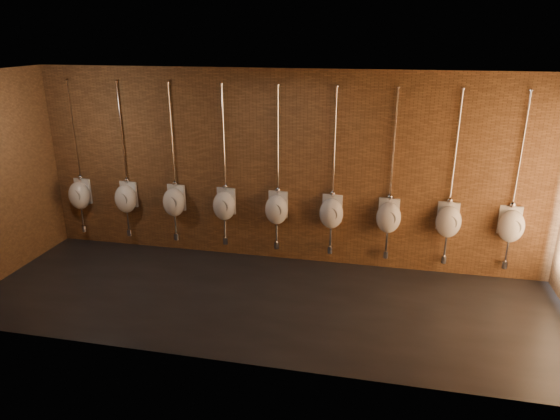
{
  "coord_description": "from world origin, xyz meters",
  "views": [
    {
      "loc": [
        1.57,
        -6.27,
        3.71
      ],
      "look_at": [
        0.04,
        0.9,
        1.1
      ],
      "focal_mm": 32.0,
      "sensor_mm": 36.0,
      "label": 1
    }
  ],
  "objects_px": {
    "urinal_1": "(126,198)",
    "urinal_2": "(174,201)",
    "urinal_4": "(277,209)",
    "urinal_7": "(448,221)",
    "urinal_0": "(80,195)",
    "urinal_5": "(331,212)",
    "urinal_8": "(511,225)",
    "urinal_3": "(224,205)",
    "urinal_6": "(389,216)"
  },
  "relations": [
    {
      "from": "urinal_1",
      "to": "urinal_2",
      "type": "height_order",
      "value": "same"
    },
    {
      "from": "urinal_4",
      "to": "urinal_7",
      "type": "distance_m",
      "value": 2.73
    },
    {
      "from": "urinal_0",
      "to": "urinal_5",
      "type": "relative_size",
      "value": 1.0
    },
    {
      "from": "urinal_4",
      "to": "urinal_8",
      "type": "xyz_separation_m",
      "value": [
        3.65,
        0.0,
        0.0
      ]
    },
    {
      "from": "urinal_5",
      "to": "urinal_7",
      "type": "bearing_deg",
      "value": 0.0
    },
    {
      "from": "urinal_0",
      "to": "urinal_2",
      "type": "height_order",
      "value": "same"
    },
    {
      "from": "urinal_8",
      "to": "urinal_7",
      "type": "bearing_deg",
      "value": 180.0
    },
    {
      "from": "urinal_3",
      "to": "urinal_6",
      "type": "relative_size",
      "value": 1.0
    },
    {
      "from": "urinal_3",
      "to": "urinal_5",
      "type": "height_order",
      "value": "same"
    },
    {
      "from": "urinal_2",
      "to": "urinal_4",
      "type": "bearing_deg",
      "value": 0.0
    },
    {
      "from": "urinal_3",
      "to": "urinal_8",
      "type": "relative_size",
      "value": 1.0
    },
    {
      "from": "urinal_7",
      "to": "urinal_8",
      "type": "bearing_deg",
      "value": 0.0
    },
    {
      "from": "urinal_8",
      "to": "urinal_2",
      "type": "bearing_deg",
      "value": 180.0
    },
    {
      "from": "urinal_1",
      "to": "urinal_4",
      "type": "bearing_deg",
      "value": 0.0
    },
    {
      "from": "urinal_4",
      "to": "urinal_7",
      "type": "height_order",
      "value": "same"
    },
    {
      "from": "urinal_4",
      "to": "urinal_2",
      "type": "bearing_deg",
      "value": 180.0
    },
    {
      "from": "urinal_1",
      "to": "urinal_6",
      "type": "distance_m",
      "value": 4.56
    },
    {
      "from": "urinal_3",
      "to": "urinal_4",
      "type": "xyz_separation_m",
      "value": [
        0.91,
        0.0,
        0.0
      ]
    },
    {
      "from": "urinal_1",
      "to": "urinal_5",
      "type": "xyz_separation_m",
      "value": [
        3.65,
        0.0,
        0.0
      ]
    },
    {
      "from": "urinal_3",
      "to": "urinal_4",
      "type": "distance_m",
      "value": 0.91
    },
    {
      "from": "urinal_7",
      "to": "urinal_2",
      "type": "bearing_deg",
      "value": 180.0
    },
    {
      "from": "urinal_5",
      "to": "urinal_8",
      "type": "xyz_separation_m",
      "value": [
        2.73,
        0.0,
        0.0
      ]
    },
    {
      "from": "urinal_7",
      "to": "urinal_5",
      "type": "bearing_deg",
      "value": 180.0
    },
    {
      "from": "urinal_6",
      "to": "urinal_8",
      "type": "distance_m",
      "value": 1.82
    },
    {
      "from": "urinal_3",
      "to": "urinal_6",
      "type": "bearing_deg",
      "value": 0.0
    },
    {
      "from": "urinal_2",
      "to": "urinal_8",
      "type": "height_order",
      "value": "same"
    },
    {
      "from": "urinal_0",
      "to": "urinal_1",
      "type": "height_order",
      "value": "same"
    },
    {
      "from": "urinal_5",
      "to": "urinal_6",
      "type": "xyz_separation_m",
      "value": [
        0.91,
        0.0,
        0.0
      ]
    },
    {
      "from": "urinal_0",
      "to": "urinal_1",
      "type": "distance_m",
      "value": 0.91
    },
    {
      "from": "urinal_8",
      "to": "urinal_6",
      "type": "bearing_deg",
      "value": 180.0
    },
    {
      "from": "urinal_6",
      "to": "urinal_8",
      "type": "bearing_deg",
      "value": 0.0
    },
    {
      "from": "urinal_0",
      "to": "urinal_1",
      "type": "bearing_deg",
      "value": 0.0
    },
    {
      "from": "urinal_0",
      "to": "urinal_8",
      "type": "xyz_separation_m",
      "value": [
        7.29,
        0.0,
        0.0
      ]
    },
    {
      "from": "urinal_2",
      "to": "urinal_5",
      "type": "bearing_deg",
      "value": 0.0
    },
    {
      "from": "urinal_3",
      "to": "urinal_0",
      "type": "bearing_deg",
      "value": 180.0
    },
    {
      "from": "urinal_2",
      "to": "urinal_7",
      "type": "distance_m",
      "value": 4.56
    },
    {
      "from": "urinal_1",
      "to": "urinal_4",
      "type": "relative_size",
      "value": 1.0
    },
    {
      "from": "urinal_0",
      "to": "urinal_8",
      "type": "relative_size",
      "value": 1.0
    },
    {
      "from": "urinal_2",
      "to": "urinal_6",
      "type": "height_order",
      "value": "same"
    },
    {
      "from": "urinal_2",
      "to": "urinal_8",
      "type": "distance_m",
      "value": 5.47
    },
    {
      "from": "urinal_1",
      "to": "urinal_4",
      "type": "height_order",
      "value": "same"
    },
    {
      "from": "urinal_4",
      "to": "urinal_5",
      "type": "relative_size",
      "value": 1.0
    },
    {
      "from": "urinal_3",
      "to": "urinal_6",
      "type": "xyz_separation_m",
      "value": [
        2.73,
        0.0,
        0.0
      ]
    },
    {
      "from": "urinal_5",
      "to": "urinal_2",
      "type": "bearing_deg",
      "value": 180.0
    },
    {
      "from": "urinal_2",
      "to": "urinal_4",
      "type": "distance_m",
      "value": 1.82
    },
    {
      "from": "urinal_4",
      "to": "urinal_5",
      "type": "bearing_deg",
      "value": 0.0
    },
    {
      "from": "urinal_2",
      "to": "urinal_6",
      "type": "xyz_separation_m",
      "value": [
        3.65,
        0.0,
        0.0
      ]
    },
    {
      "from": "urinal_2",
      "to": "urinal_4",
      "type": "xyz_separation_m",
      "value": [
        1.82,
        0.0,
        0.0
      ]
    },
    {
      "from": "urinal_7",
      "to": "urinal_0",
      "type": "bearing_deg",
      "value": 180.0
    },
    {
      "from": "urinal_0",
      "to": "urinal_1",
      "type": "xyz_separation_m",
      "value": [
        0.91,
        0.0,
        0.0
      ]
    }
  ]
}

